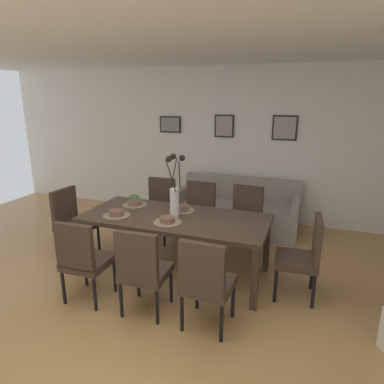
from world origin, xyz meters
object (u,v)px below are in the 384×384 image
dining_chair_head_east (304,254)px  potted_plant (133,212)px  bowl_near_left (116,212)px  framed_picture_left (170,124)px  dining_table (175,221)px  sofa (237,212)px  bowl_far_left (167,219)px  dining_chair_mid_left (206,280)px  framed_picture_right (285,128)px  centerpiece_vase (175,193)px  dining_chair_far_left (142,268)px  dining_chair_head_west (72,219)px  bowl_near_right (135,202)px  dining_chair_near_left (83,258)px  bowl_far_right (182,207)px  dining_chair_far_right (199,211)px  framed_picture_center (224,126)px  dining_chair_near_right (159,206)px  dining_chair_mid_right (245,216)px

dining_chair_head_east → potted_plant: size_ratio=1.37×
bowl_near_left → framed_picture_left: 2.59m
dining_table → sofa: size_ratio=1.13×
bowl_far_left → framed_picture_left: 2.75m
dining_chair_mid_left → framed_picture_right: framed_picture_right is taller
centerpiece_vase → bowl_near_left: (-0.66, -0.22, -0.24)m
dining_chair_far_left → dining_chair_head_west: same height
bowl_near_right → sofa: bearing=55.3°
dining_chair_near_left → potted_plant: bearing=103.5°
bowl_near_left → bowl_near_right: 0.44m
dining_chair_near_left → bowl_far_right: 1.32m
bowl_far_right → sofa: bearing=75.8°
dining_chair_far_right → sofa: size_ratio=0.47×
dining_chair_far_left → framed_picture_right: size_ratio=2.32×
dining_chair_head_east → sofa: bearing=122.5°
dining_chair_head_east → potted_plant: 2.72m
bowl_near_right → framed_picture_center: 2.25m
dining_chair_near_left → framed_picture_center: size_ratio=2.42×
dining_chair_near_right → dining_chair_far_right: bearing=-2.1°
dining_table → bowl_near_right: bearing=161.7°
bowl_near_left → bowl_far_left: (0.66, 0.00, 0.00)m
framed_picture_left → dining_chair_head_west: bearing=-103.1°
bowl_near_left → potted_plant: 1.25m
bowl_near_right → framed_picture_center: bearing=71.6°
dining_chair_far_right → dining_chair_near_right: bearing=177.9°
framed_picture_right → dining_chair_mid_left: bearing=-96.1°
potted_plant → centerpiece_vase: bearing=-39.1°
potted_plant → bowl_near_left: bearing=-69.0°
bowl_near_left → framed_picture_right: 3.05m
dining_chair_mid_right → dining_chair_head_west: size_ratio=1.00×
dining_chair_head_west → sofa: size_ratio=0.47×
bowl_near_right → sofa: (1.04, 1.50, -0.50)m
sofa → framed_picture_left: (-1.38, 0.48, 1.34)m
bowl_far_left → sofa: 2.04m
centerpiece_vase → bowl_near_right: bearing=161.8°
dining_chair_far_right → potted_plant: bearing=-179.5°
centerpiece_vase → sofa: (0.38, 1.72, -0.74)m
dining_chair_head_west → bowl_far_left: dining_chair_head_west is taller
dining_chair_near_right → dining_chair_head_west: same height
dining_chair_mid_right → potted_plant: size_ratio=1.37×
dining_chair_mid_left → dining_table: bearing=127.2°
bowl_near_right → bowl_far_right: (0.66, 0.00, 0.00)m
dining_chair_mid_left → bowl_near_right: dining_chair_mid_left is taller
bowl_far_left → bowl_near_right: bearing=146.4°
bowl_near_right → bowl_far_left: bearing=-33.6°
dining_chair_near_left → bowl_far_left: (0.66, 0.67, 0.27)m
sofa → bowl_near_right: bearing=-124.7°
centerpiece_vase → potted_plant: 1.54m
bowl_near_left → sofa: 2.26m
dining_chair_far_right → framed_picture_left: bearing=127.2°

